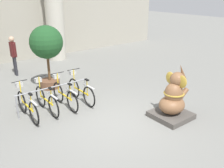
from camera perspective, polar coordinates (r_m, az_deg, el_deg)
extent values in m
plane|color=slate|center=(7.52, 0.31, -8.69)|extent=(60.00, 60.00, 0.00)
cube|color=#A39E8E|center=(14.34, -22.32, 16.59)|extent=(20.00, 0.20, 6.00)
cylinder|color=#BCB7A8|center=(14.13, -13.04, 15.47)|extent=(0.97, 0.97, 5.00)
cylinder|color=gray|center=(8.07, -20.81, -5.02)|extent=(0.05, 0.05, 0.75)
cylinder|color=gray|center=(8.94, -6.14, -1.16)|extent=(0.05, 0.05, 0.75)
cylinder|color=gray|center=(8.29, -13.29, -0.64)|extent=(2.50, 0.04, 0.04)
torus|color=black|center=(8.42, -19.88, -3.89)|extent=(0.05, 0.72, 0.72)
torus|color=black|center=(7.56, -17.42, -6.48)|extent=(0.05, 0.72, 0.72)
cube|color=yellow|center=(7.97, -18.76, -4.80)|extent=(0.04, 0.90, 0.04)
cube|color=#BCBCBC|center=(7.40, -17.73, -3.90)|extent=(0.06, 0.60, 0.03)
cylinder|color=yellow|center=(7.53, -17.92, -4.31)|extent=(0.03, 0.03, 0.56)
cube|color=black|center=(7.41, -18.17, -2.22)|extent=(0.08, 0.18, 0.04)
cylinder|color=yellow|center=(8.25, -20.10, -1.73)|extent=(0.03, 0.03, 0.72)
cylinder|color=black|center=(8.13, -20.41, 0.60)|extent=(0.48, 0.03, 0.03)
cube|color=#BCBCBC|center=(8.27, -20.50, -0.12)|extent=(0.20, 0.16, 0.14)
torus|color=black|center=(8.64, -16.03, -2.79)|extent=(0.05, 0.72, 0.72)
torus|color=black|center=(7.80, -13.20, -5.17)|extent=(0.05, 0.72, 0.72)
cube|color=yellow|center=(8.20, -14.72, -3.60)|extent=(0.04, 0.90, 0.04)
cube|color=#BCBCBC|center=(7.64, -13.43, -2.65)|extent=(0.06, 0.60, 0.03)
cylinder|color=yellow|center=(7.77, -13.68, -3.06)|extent=(0.03, 0.03, 0.56)
cube|color=black|center=(7.65, -13.87, -1.02)|extent=(0.08, 0.18, 0.04)
cylinder|color=yellow|center=(8.48, -16.17, -0.66)|extent=(0.03, 0.03, 0.72)
cylinder|color=black|center=(8.36, -16.41, 1.62)|extent=(0.48, 0.03, 0.03)
cube|color=#BCBCBC|center=(8.49, -16.57, 0.90)|extent=(0.20, 0.16, 0.14)
torus|color=black|center=(8.84, -12.19, -1.88)|extent=(0.05, 0.72, 0.72)
torus|color=black|center=(8.02, -9.03, -4.10)|extent=(0.05, 0.72, 0.72)
cube|color=yellow|center=(8.41, -10.71, -2.63)|extent=(0.04, 0.90, 0.04)
cube|color=#BCBCBC|center=(7.87, -9.18, -1.62)|extent=(0.06, 0.60, 0.03)
cylinder|color=yellow|center=(7.99, -9.49, -2.04)|extent=(0.03, 0.03, 0.56)
cube|color=black|center=(7.88, -9.62, -0.04)|extent=(0.08, 0.18, 0.04)
cylinder|color=yellow|center=(8.68, -12.25, 0.21)|extent=(0.03, 0.03, 0.72)
cylinder|color=black|center=(8.56, -12.43, 2.45)|extent=(0.48, 0.03, 0.03)
cube|color=#BCBCBC|center=(8.69, -12.65, 1.74)|extent=(0.20, 0.16, 0.14)
torus|color=black|center=(9.12, -8.67, -0.93)|extent=(0.05, 0.72, 0.72)
torus|color=black|center=(8.32, -5.28, -2.96)|extent=(0.05, 0.72, 0.72)
cube|color=yellow|center=(8.70, -7.07, -1.60)|extent=(0.04, 0.90, 0.04)
cube|color=#BCBCBC|center=(8.18, -5.36, -0.56)|extent=(0.06, 0.60, 0.03)
cylinder|color=yellow|center=(8.29, -5.71, -0.98)|extent=(0.03, 0.03, 0.56)
cube|color=black|center=(8.19, -5.79, 0.96)|extent=(0.08, 0.18, 0.04)
cylinder|color=yellow|center=(8.96, -8.67, 1.12)|extent=(0.03, 0.03, 0.72)
cylinder|color=black|center=(8.85, -8.80, 3.30)|extent=(0.48, 0.03, 0.03)
cube|color=#BCBCBC|center=(8.97, -9.06, 2.60)|extent=(0.20, 0.16, 0.14)
cube|color=#4C4742|center=(7.95, 13.29, -6.92)|extent=(1.08, 1.08, 0.16)
ellipsoid|color=brown|center=(7.79, 13.50, -4.63)|extent=(0.84, 0.74, 0.54)
ellipsoid|color=brown|center=(7.68, 13.97, -2.04)|extent=(0.59, 0.54, 0.69)
sphere|color=brown|center=(7.61, 14.70, 1.04)|extent=(0.44, 0.44, 0.44)
ellipsoid|color=#B79333|center=(7.69, 13.15, 1.40)|extent=(0.08, 0.31, 0.37)
ellipsoid|color=#B79333|center=(7.44, 15.75, 0.48)|extent=(0.08, 0.31, 0.37)
cone|color=brown|center=(7.70, 15.74, 2.66)|extent=(0.38, 0.16, 0.56)
cylinder|color=brown|center=(7.98, 14.46, -1.79)|extent=(0.44, 0.15, 0.39)
cylinder|color=brown|center=(7.84, 15.86, -2.32)|extent=(0.44, 0.15, 0.39)
torus|color=#B79333|center=(7.68, 13.97, -2.04)|extent=(0.62, 0.62, 0.05)
cylinder|color=#28282D|center=(12.27, -21.36, 3.95)|extent=(0.11, 0.11, 0.87)
cylinder|color=#28282D|center=(12.11, -21.11, 3.77)|extent=(0.11, 0.11, 0.87)
cube|color=#4C1919|center=(12.00, -21.71, 7.34)|extent=(0.20, 0.32, 0.65)
sphere|color=tan|center=(11.92, -22.01, 9.51)|extent=(0.24, 0.24, 0.24)
cylinder|color=#4C1919|center=(12.19, -22.01, 7.64)|extent=(0.07, 0.07, 0.59)
cylinder|color=#4C1919|center=(11.81, -21.44, 7.34)|extent=(0.07, 0.07, 0.59)
cylinder|color=brown|center=(10.31, -13.95, 0.10)|extent=(0.76, 0.76, 0.32)
cylinder|color=brown|center=(10.10, -14.27, 3.63)|extent=(0.10, 0.10, 1.01)
sphere|color=#1E4C23|center=(9.86, -14.80, 9.24)|extent=(1.26, 1.26, 1.26)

